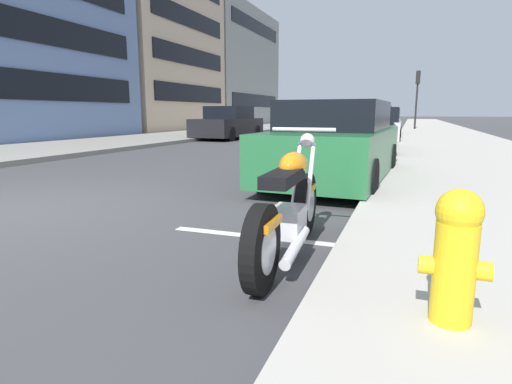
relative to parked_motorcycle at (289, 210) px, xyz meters
name	(u,v)px	position (x,y,z in m)	size (l,w,h in m)	color
ground_plane	(18,211)	(0.47, 3.77, -0.43)	(260.00, 260.00, 0.00)	#3D3D3F
sidewalk_near_curb	(460,148)	(12.47, -2.60, -0.36)	(120.00, 4.40, 0.14)	#ADA89E
sidewalk_far_curb	(141,139)	(12.47, 10.35, -0.36)	(120.00, 5.00, 0.14)	gray
parking_stall_stripe	(272,238)	(0.47, 0.30, -0.43)	(0.12, 2.20, 0.01)	silver
parked_motorcycle	(289,210)	(0.00, 0.00, 0.00)	(2.18, 0.62, 1.12)	black
parked_car_near_corner	(336,144)	(4.22, 0.30, 0.26)	(4.59, 2.01, 1.46)	#236638
parked_car_across_street	(365,132)	(9.91, 0.36, 0.22)	(4.55, 2.00, 1.37)	#4C515B
parked_car_far_down_curb	(379,126)	(15.51, 0.34, 0.25)	(4.42, 1.89, 1.44)	silver
parked_car_at_intersection	(383,122)	(20.84, 0.51, 0.29)	(4.21, 1.94, 1.53)	gray
crossing_truck	(370,115)	(38.05, 2.74, 0.54)	(2.40, 5.35, 1.86)	maroon
car_opposite_curb	(228,124)	(15.09, 7.24, 0.28)	(4.51, 2.07, 1.54)	black
fire_hydrant	(456,253)	(-1.08, -1.22, 0.10)	(0.24, 0.36, 0.74)	gold
traffic_signal_near_corner	(417,87)	(27.32, -1.21, 2.48)	(0.36, 0.28, 3.83)	black
townhouse_mid_block	(114,48)	(21.56, 18.64, 5.17)	(10.46, 12.06, 11.20)	beige
townhouse_far_uphill	(203,70)	(33.90, 18.09, 4.81)	(13.63, 10.95, 10.48)	#939993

